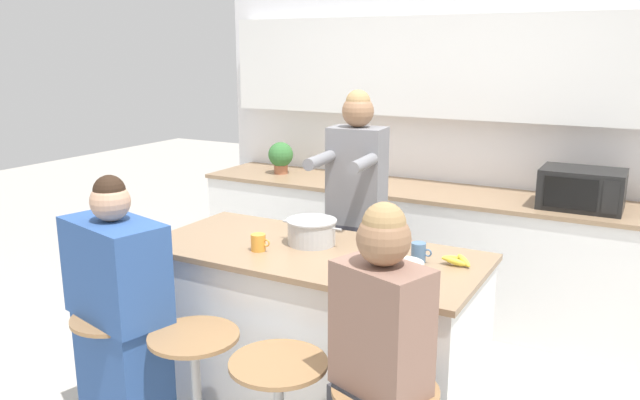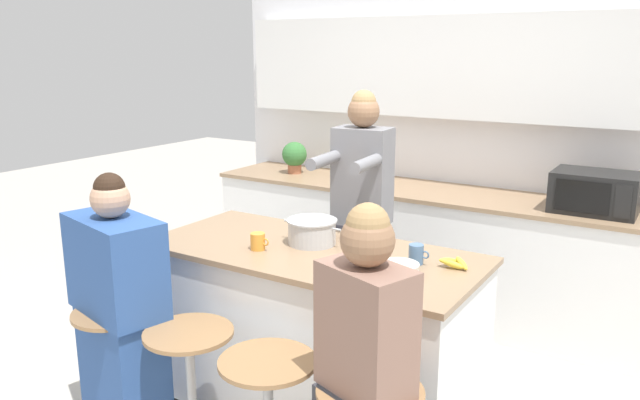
# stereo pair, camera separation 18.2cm
# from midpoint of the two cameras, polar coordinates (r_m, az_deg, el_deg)

# --- Properties ---
(wall_back) EXTENTS (3.83, 0.22, 2.70)m
(wall_back) POSITION_cam_midpoint_polar(r_m,az_deg,el_deg) (4.91, 9.78, 8.62)
(wall_back) COLOR white
(wall_back) RESTS_ON ground_plane
(back_counter) EXTENTS (3.56, 0.68, 0.94)m
(back_counter) POSITION_cam_midpoint_polar(r_m,az_deg,el_deg) (4.83, 7.99, -4.44)
(back_counter) COLOR white
(back_counter) RESTS_ON ground_plane
(kitchen_island) EXTENTS (1.77, 0.82, 0.94)m
(kitchen_island) POSITION_cam_midpoint_polar(r_m,az_deg,el_deg) (3.43, -2.23, -11.97)
(kitchen_island) COLOR black
(kitchen_island) RESTS_ON ground_plane
(bar_stool_leftmost) EXTENTS (0.42, 0.42, 0.69)m
(bar_stool_leftmost) POSITION_cam_midpoint_polar(r_m,az_deg,el_deg) (3.39, -19.44, -14.35)
(bar_stool_leftmost) COLOR #997047
(bar_stool_leftmost) RESTS_ON ground_plane
(bar_stool_center_left) EXTENTS (0.42, 0.42, 0.69)m
(bar_stool_center_left) POSITION_cam_midpoint_polar(r_m,az_deg,el_deg) (3.10, -12.95, -16.64)
(bar_stool_center_left) COLOR #997047
(bar_stool_center_left) RESTS_ON ground_plane
(person_cooking) EXTENTS (0.39, 0.58, 1.72)m
(person_cooking) POSITION_cam_midpoint_polar(r_m,az_deg,el_deg) (3.89, 1.96, -2.55)
(person_cooking) COLOR #383842
(person_cooking) RESTS_ON ground_plane
(person_wrapped_blanket) EXTENTS (0.59, 0.41, 1.39)m
(person_wrapped_blanket) POSITION_cam_midpoint_polar(r_m,az_deg,el_deg) (3.28, -19.35, -10.72)
(person_wrapped_blanket) COLOR #2D5193
(person_wrapped_blanket) RESTS_ON ground_plane
(person_seated_near) EXTENTS (0.40, 0.35, 1.43)m
(person_seated_near) POSITION_cam_midpoint_polar(r_m,az_deg,el_deg) (2.51, 3.32, -17.37)
(person_seated_near) COLOR #333338
(person_seated_near) RESTS_ON ground_plane
(cooking_pot) EXTENTS (0.36, 0.27, 0.13)m
(cooking_pot) POSITION_cam_midpoint_polar(r_m,az_deg,el_deg) (3.34, -2.34, -2.92)
(cooking_pot) COLOR #B7BABC
(cooking_pot) RESTS_ON kitchen_island
(fruit_bowl) EXTENTS (0.19, 0.19, 0.06)m
(fruit_bowl) POSITION_cam_midpoint_polar(r_m,az_deg,el_deg) (2.92, 5.89, -6.21)
(fruit_bowl) COLOR silver
(fruit_bowl) RESTS_ON kitchen_island
(coffee_cup_near) EXTENTS (0.11, 0.08, 0.09)m
(coffee_cup_near) POSITION_cam_midpoint_polar(r_m,az_deg,el_deg) (3.25, -7.25, -3.88)
(coffee_cup_near) COLOR orange
(coffee_cup_near) RESTS_ON kitchen_island
(coffee_cup_far) EXTENTS (0.10, 0.07, 0.10)m
(coffee_cup_far) POSITION_cam_midpoint_polar(r_m,az_deg,el_deg) (3.09, 7.34, -4.79)
(coffee_cup_far) COLOR #4C7099
(coffee_cup_far) RESTS_ON kitchen_island
(banana_bunch) EXTENTS (0.16, 0.12, 0.05)m
(banana_bunch) POSITION_cam_midpoint_polar(r_m,az_deg,el_deg) (3.08, 10.74, -5.45)
(banana_bunch) COLOR yellow
(banana_bunch) RESTS_ON kitchen_island
(microwave) EXTENTS (0.52, 0.37, 0.26)m
(microwave) POSITION_cam_midpoint_polar(r_m,az_deg,el_deg) (4.38, 21.74, 0.95)
(microwave) COLOR black
(microwave) RESTS_ON back_counter
(potted_plant) EXTENTS (0.21, 0.21, 0.27)m
(potted_plant) POSITION_cam_midpoint_polar(r_m,az_deg,el_deg) (5.23, -4.61, 4.03)
(potted_plant) COLOR #A86042
(potted_plant) RESTS_ON back_counter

